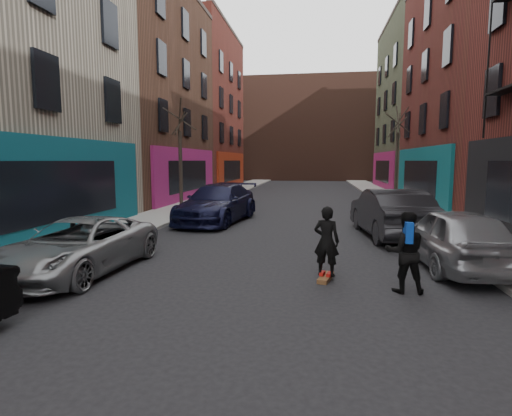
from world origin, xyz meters
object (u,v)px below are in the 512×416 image
(skateboarder, at_px, (326,241))
(parked_right_end, at_px, (390,213))
(parked_left_far, at_px, (79,246))
(parked_right_far, at_px, (454,237))
(pedestrian, at_px, (405,252))
(skateboard, at_px, (326,278))
(tree_right_far, at_px, (397,148))
(parked_left_end, at_px, (217,203))
(tree_left_far, at_px, (180,148))

(skateboarder, bearing_deg, parked_right_end, -98.46)
(parked_left_far, xyz_separation_m, parked_right_far, (9.15, 1.87, 0.12))
(parked_right_end, bearing_deg, parked_right_far, 95.75)
(pedestrian, bearing_deg, skateboard, -21.72)
(parked_right_far, height_order, skateboard, parked_right_far)
(tree_right_far, height_order, parked_left_end, tree_right_far)
(tree_left_far, bearing_deg, tree_right_far, 25.82)
(tree_left_far, bearing_deg, parked_right_end, -32.34)
(tree_left_far, xyz_separation_m, parked_right_end, (9.93, -6.29, -2.52))
(parked_right_end, height_order, pedestrian, parked_right_end)
(parked_left_far, height_order, parked_left_end, parked_left_end)
(parked_left_far, bearing_deg, tree_left_far, 100.33)
(parked_right_end, relative_size, skateboard, 6.54)
(parked_left_end, relative_size, pedestrian, 3.41)
(tree_right_far, relative_size, parked_right_far, 1.49)
(tree_right_far, relative_size, parked_left_end, 1.19)
(parked_left_far, relative_size, skateboard, 5.91)
(parked_right_end, bearing_deg, parked_left_end, -25.82)
(skateboarder, bearing_deg, pedestrian, 173.40)
(parked_left_end, height_order, parked_right_far, parked_left_end)
(skateboarder, bearing_deg, parked_right_far, -139.34)
(parked_left_end, height_order, pedestrian, pedestrian)
(tree_right_far, relative_size, skateboard, 8.50)
(parked_left_end, distance_m, skateboard, 9.29)
(tree_left_far, height_order, parked_left_end, tree_left_far)
(parked_right_far, xyz_separation_m, parked_right_end, (-0.87, 4.02, 0.08))
(parked_left_far, height_order, pedestrian, pedestrian)
(parked_left_end, bearing_deg, parked_left_far, -91.87)
(parked_left_end, distance_m, parked_right_far, 10.13)
(skateboard, height_order, pedestrian, pedestrian)
(tree_left_far, xyz_separation_m, skateboarder, (7.57, -11.91, -2.48))
(parked_left_end, distance_m, parked_right_end, 7.35)
(tree_left_far, distance_m, skateboard, 14.49)
(skateboarder, height_order, pedestrian, skateboarder)
(tree_right_far, bearing_deg, tree_left_far, -154.18)
(tree_right_far, relative_size, parked_right_end, 1.30)
(tree_left_far, distance_m, parked_left_end, 5.50)
(tree_right_far, bearing_deg, parked_right_far, -95.60)
(parked_right_far, bearing_deg, parked_right_end, -81.45)
(parked_left_end, xyz_separation_m, parked_right_far, (7.80, -6.46, -0.05))
(parked_right_end, relative_size, pedestrian, 3.11)
(tree_left_far, relative_size, skateboarder, 4.07)
(parked_left_far, distance_m, skateboard, 5.96)
(parked_right_end, xyz_separation_m, skateboarder, (-2.37, -5.62, 0.04))
(tree_left_far, distance_m, parked_right_far, 15.16)
(parked_right_far, distance_m, skateboard, 3.68)
(parked_left_far, bearing_deg, parked_left_end, 83.41)
(parked_left_end, xyz_separation_m, skateboard, (4.57, -8.06, -0.78))
(skateboard, relative_size, pedestrian, 0.48)
(parked_left_far, distance_m, parked_right_far, 9.34)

